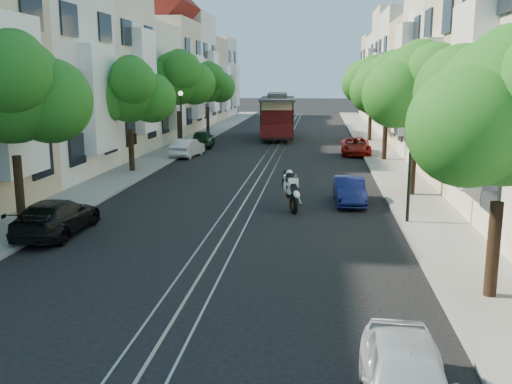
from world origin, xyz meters
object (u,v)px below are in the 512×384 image
(tree_e_d, at_px, (372,81))
(parked_car_e_mid, at_px, (349,191))
(tree_e_c, at_px, (388,87))
(parked_car_e_near, at_px, (406,379))
(parked_car_e_far, at_px, (356,146))
(parked_car_w_mid, at_px, (187,148))
(sportbike_rider, at_px, (290,188))
(parked_car_w_far, at_px, (203,139))
(lamp_east, at_px, (411,146))
(parked_car_w_near, at_px, (57,217))
(tree_w_a, at_px, (12,92))
(tree_w_d, at_px, (208,84))
(lamp_west, at_px, (181,112))
(tree_w_b, at_px, (130,92))
(cable_car, at_px, (277,114))
(tree_e_a, at_px, (508,114))
(tree_e_b, at_px, (418,88))
(tree_w_c, at_px, (179,79))

(tree_e_d, height_order, parked_car_e_mid, tree_e_d)
(tree_e_c, relative_size, parked_car_e_near, 1.87)
(parked_car_e_far, distance_m, parked_car_w_mid, 11.42)
(tree_e_d, bearing_deg, parked_car_e_near, -94.03)
(sportbike_rider, xyz_separation_m, parked_car_w_far, (-7.60, 19.77, -0.24))
(lamp_east, relative_size, parked_car_w_near, 0.99)
(tree_e_c, distance_m, parked_car_e_near, 28.39)
(tree_w_a, xyz_separation_m, tree_w_d, (-0.00, 34.00, -0.13))
(tree_w_d, distance_m, parked_car_w_mid, 15.99)
(lamp_east, height_order, sportbike_rider, lamp_east)
(tree_e_d, height_order, lamp_west, tree_e_d)
(tree_e_c, relative_size, tree_w_b, 1.04)
(sportbike_rider, distance_m, parked_car_w_mid, 16.47)
(tree_w_d, height_order, sportbike_rider, tree_w_d)
(cable_car, distance_m, parked_car_w_near, 31.89)
(lamp_west, bearing_deg, tree_e_a, -61.55)
(lamp_west, bearing_deg, parked_car_w_far, 79.33)
(tree_w_b, relative_size, tree_w_d, 0.96)
(parked_car_w_far, bearing_deg, tree_w_b, 78.12)
(cable_car, bearing_deg, tree_e_a, -81.25)
(tree_w_a, distance_m, parked_car_e_far, 24.76)
(lamp_east, relative_size, parked_car_e_mid, 1.23)
(tree_e_b, relative_size, parked_car_e_far, 1.60)
(tree_e_c, relative_size, sportbike_rider, 2.86)
(tree_w_a, height_order, parked_car_e_near, tree_w_a)
(parked_car_w_far, bearing_deg, parked_car_e_far, 160.99)
(tree_e_c, height_order, parked_car_e_far, tree_e_c)
(tree_w_a, xyz_separation_m, tree_w_c, (0.00, 23.00, 0.34))
(tree_w_c, distance_m, lamp_west, 3.81)
(tree_w_c, relative_size, parked_car_e_near, 2.03)
(tree_e_d, distance_m, tree_w_d, 15.25)
(tree_w_a, relative_size, parked_car_w_mid, 1.81)
(tree_w_d, xyz_separation_m, cable_car, (6.64, -3.18, -2.51))
(tree_w_a, distance_m, parked_car_w_far, 24.14)
(tree_e_b, bearing_deg, lamp_east, -100.93)
(tree_w_c, height_order, parked_car_e_far, tree_w_c)
(parked_car_w_far, bearing_deg, parked_car_w_near, 85.59)
(lamp_west, bearing_deg, parked_car_w_mid, -64.02)
(sportbike_rider, xyz_separation_m, parked_car_e_near, (2.52, -13.95, -0.30))
(parked_car_e_far, bearing_deg, sportbike_rider, -101.22)
(lamp_east, distance_m, sportbike_rider, 5.11)
(tree_e_a, bearing_deg, parked_car_e_far, 93.68)
(tree_e_d, distance_m, tree_w_b, 22.28)
(parked_car_e_mid, bearing_deg, tree_w_c, 120.78)
(lamp_east, xyz_separation_m, cable_car, (-6.80, 28.80, -0.76))
(tree_w_a, distance_m, parked_car_w_near, 4.45)
(tree_w_c, bearing_deg, parked_car_e_mid, -56.91)
(lamp_west, bearing_deg, parked_car_w_near, -88.06)
(parked_car_e_mid, height_order, parked_car_w_near, parked_car_w_near)
(tree_e_d, bearing_deg, tree_w_c, -157.38)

